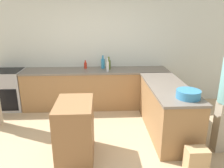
% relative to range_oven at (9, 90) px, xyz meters
% --- Properties ---
extents(ground_plane, '(14.00, 14.00, 0.00)m').
position_rel_range_oven_xyz_m(ground_plane, '(2.00, -2.00, -0.45)').
color(ground_plane, tan).
extents(wall_back, '(8.00, 0.06, 2.70)m').
position_rel_range_oven_xyz_m(wall_back, '(2.00, 0.35, 0.90)').
color(wall_back, silver).
rests_on(wall_back, ground_plane).
extents(counter_back, '(3.32, 0.67, 0.90)m').
position_rel_range_oven_xyz_m(counter_back, '(2.00, -0.00, -0.00)').
color(counter_back, olive).
rests_on(counter_back, ground_plane).
extents(counter_peninsula, '(0.69, 1.86, 0.90)m').
position_rel_range_oven_xyz_m(counter_peninsula, '(3.31, -1.24, -0.00)').
color(counter_peninsula, olive).
rests_on(counter_peninsula, ground_plane).
extents(range_oven, '(0.66, 0.64, 0.91)m').
position_rel_range_oven_xyz_m(range_oven, '(0.00, 0.00, 0.00)').
color(range_oven, '#ADADB2').
rests_on(range_oven, ground_plane).
extents(island_table, '(0.53, 0.79, 0.89)m').
position_rel_range_oven_xyz_m(island_table, '(1.72, -1.95, -0.01)').
color(island_table, brown).
rests_on(island_table, ground_plane).
extents(mixing_bowl, '(0.36, 0.36, 0.13)m').
position_rel_range_oven_xyz_m(mixing_bowl, '(3.42, -1.87, 0.51)').
color(mixing_bowl, teal).
rests_on(mixing_bowl, counter_peninsula).
extents(vinegar_bottle_clear, '(0.06, 0.06, 0.31)m').
position_rel_range_oven_xyz_m(vinegar_bottle_clear, '(2.27, -0.18, 0.57)').
color(vinegar_bottle_clear, silver).
rests_on(vinegar_bottle_clear, counter_back).
extents(olive_oil_bottle, '(0.09, 0.09, 0.29)m').
position_rel_range_oven_xyz_m(olive_oil_bottle, '(2.30, 0.02, 0.56)').
color(olive_oil_bottle, '#475B1E').
rests_on(olive_oil_bottle, counter_back).
extents(dish_soap_bottle, '(0.09, 0.09, 0.30)m').
position_rel_range_oven_xyz_m(dish_soap_bottle, '(2.17, 0.14, 0.56)').
color(dish_soap_bottle, '#338CBF').
rests_on(dish_soap_bottle, counter_back).
extents(hot_sauce_bottle, '(0.07, 0.07, 0.19)m').
position_rel_range_oven_xyz_m(hot_sauce_bottle, '(1.76, 0.14, 0.52)').
color(hot_sauce_bottle, red).
rests_on(hot_sauce_bottle, counter_back).
extents(paper_bag, '(0.30, 0.20, 0.36)m').
position_rel_range_oven_xyz_m(paper_bag, '(3.41, -2.38, -0.27)').
color(paper_bag, tan).
rests_on(paper_bag, ground_plane).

